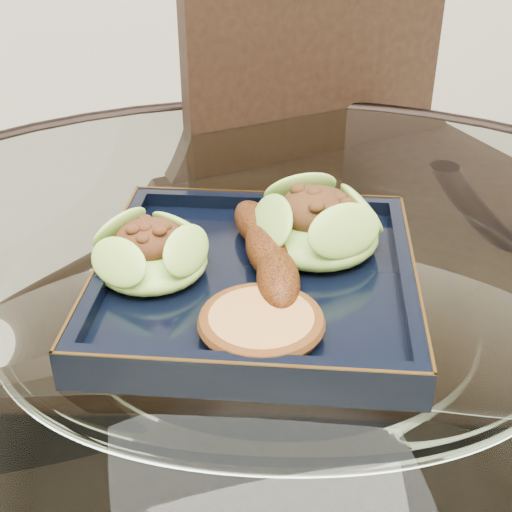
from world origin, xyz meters
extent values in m
cylinder|color=white|center=(0.00, 0.00, 0.76)|extent=(1.10, 1.10, 0.01)
torus|color=black|center=(0.00, 0.00, 0.76)|extent=(1.13, 1.13, 0.02)
cylinder|color=black|center=(0.28, 0.28, 0.38)|extent=(0.04, 0.04, 0.75)
cylinder|color=black|center=(-0.28, 0.28, 0.38)|extent=(0.04, 0.04, 0.75)
cube|color=black|center=(0.23, 0.31, 0.47)|extent=(0.50, 0.50, 0.04)
cube|color=black|center=(0.18, 0.50, 0.73)|extent=(0.39, 0.12, 0.46)
cylinder|color=black|center=(0.01, 0.45, 0.22)|extent=(0.03, 0.03, 0.45)
cylinder|color=black|center=(0.36, 0.53, 0.22)|extent=(0.03, 0.03, 0.45)
cube|color=black|center=(-0.01, 0.06, 0.77)|extent=(0.34, 0.34, 0.02)
ellipsoid|color=#689B2D|center=(-0.09, 0.08, 0.80)|extent=(0.12, 0.12, 0.03)
ellipsoid|color=olive|center=(0.06, 0.09, 0.80)|extent=(0.14, 0.14, 0.04)
ellipsoid|color=#5C2709|center=(0.01, 0.07, 0.80)|extent=(0.04, 0.17, 0.03)
cylinder|color=#AA7138|center=(-0.02, -0.02, 0.79)|extent=(0.10, 0.10, 0.02)
camera|label=1|loc=(-0.12, -0.45, 1.12)|focal=50.00mm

